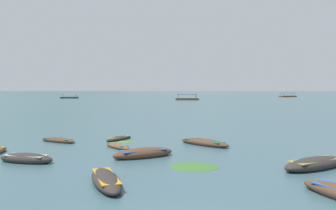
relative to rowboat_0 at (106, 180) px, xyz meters
The scene contains 16 objects.
ground_plane 1494.68m from the rowboat_0, 89.86° to the left, with size 6000.00×6000.00×0.00m, color #385660.
mountain_1 1794.14m from the rowboat_0, 112.45° to the left, with size 1112.49×1112.49×431.07m, color #56665B.
mountain_2 1879.22m from the rowboat_0, 82.90° to the left, with size 887.90×887.90×219.74m, color slate.
rowboat_0 is the anchor object (origin of this frame).
rowboat_1 11.97m from the rowboat_0, 63.74° to the left, with size 4.01×3.96×0.60m.
rowboat_2 7.11m from the rowboat_0, 140.52° to the left, with size 3.59×1.97×0.66m.
rowboat_3 13.40m from the rowboat_0, 96.62° to the left, with size 2.23×3.07×0.37m.
rowboat_4 9.45m from the rowboat_0, 96.15° to the left, with size 2.49×2.84×0.42m.
rowboat_7 10.98m from the rowboat_0, 17.37° to the left, with size 4.58×3.59×0.73m.
rowboat_10 6.19m from the rowboat_0, 79.72° to the left, with size 4.09×3.03×0.73m.
rowboat_11 13.60m from the rowboat_0, 117.17° to the left, with size 3.54×2.49×0.46m.
ferry_0 122.94m from the rowboat_0, 85.98° to the left, with size 9.35×3.32×2.54m.
ferry_1 155.16m from the rowboat_0, 107.55° to the left, with size 8.75×4.53×2.54m.
ferry_2 193.95m from the rowboat_0, 69.24° to the left, with size 9.94×5.70×2.54m.
weed_patch_0 12.10m from the rowboat_0, 94.05° to the left, with size 1.33×1.18×0.14m, color #477033.
weed_patch_2 5.37m from the rowboat_0, 40.38° to the left, with size 2.73×2.37×0.14m, color #38662D.
Camera 1 is at (-0.63, -9.42, 4.16)m, focal length 36.46 mm.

